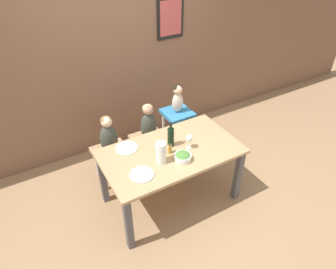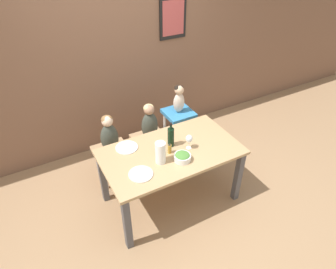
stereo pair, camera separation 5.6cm
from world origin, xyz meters
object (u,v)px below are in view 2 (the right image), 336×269
Objects in this scene: person_child_center at (149,122)px; dinner_plate_front_left at (141,174)px; chair_right_highchair at (178,121)px; person_baby_right at (179,98)px; chair_far_center at (150,142)px; dinner_plate_back_left at (127,148)px; wine_bottle at (171,137)px; chair_far_left at (112,154)px; salad_bowl_large at (182,157)px; paper_towel_roll at (160,153)px; person_child_left at (109,134)px; wine_glass_near at (189,139)px.

dinner_plate_front_left is at bearing -120.50° from person_child_center.
chair_right_highchair is at bearing -0.09° from person_child_center.
person_baby_right is (0.43, 0.00, 0.24)m from person_child_center.
dinner_plate_front_left is (-0.52, -0.89, 0.07)m from person_child_center.
dinner_plate_back_left is (-0.48, -0.43, 0.39)m from chair_far_center.
wine_bottle is 0.51m from dinner_plate_back_left.
dinner_plate_front_left is 1.00× the size of dinner_plate_back_left.
chair_far_center is 0.48m from chair_right_highchair.
salad_bowl_large is (0.50, -0.90, 0.42)m from chair_far_left.
wine_bottle is at bearing -23.14° from dinner_plate_back_left.
paper_towel_roll is 0.24m from salad_bowl_large.
person_child_left is at bearing 119.19° from salad_bowl_large.
paper_towel_roll is 0.99× the size of dinner_plate_front_left.
chair_far_center is 1.47× the size of wine_bottle.
chair_far_left is 1.78× the size of dinner_plate_front_left.
person_child_center is 2.95× the size of wine_glass_near.
chair_far_center is at bearing 41.28° from dinner_plate_back_left.
person_baby_right is (0.98, 0.00, 0.56)m from chair_far_left.
chair_far_center is 1.15× the size of person_baby_right.
wine_glass_near is at bearing -81.00° from person_child_center.
wine_bottle is (-0.47, -0.62, -0.06)m from person_baby_right.
wine_glass_near is at bearing -48.64° from person_child_left.
wine_bottle reaches higher than person_child_left.
chair_far_left is 0.58m from dinner_plate_back_left.
wine_bottle reaches higher than person_child_center.
person_baby_right is (0.43, 0.00, 0.56)m from chair_far_center.
salad_bowl_large is (0.22, -0.08, -0.08)m from paper_towel_roll.
person_baby_right is 1.07m from paper_towel_roll.
wine_bottle is (0.52, -0.62, 0.50)m from chair_far_left.
wine_glass_near is 0.67m from dinner_plate_front_left.
person_baby_right reaches higher than wine_glass_near.
dinner_plate_front_left is at bearing -163.92° from paper_towel_roll.
person_child_center reaches higher than salad_bowl_large.
chair_right_highchair is at bearing 53.04° from wine_bottle.
wine_bottle reaches higher than chair_far_left.
paper_towel_roll reaches higher than chair_right_highchair.
dinner_plate_back_left reaches higher than chair_far_left.
chair_far_center is 2.53× the size of wine_glass_near.
paper_towel_roll is at bearing 159.10° from salad_bowl_large.
chair_far_left is 2.53× the size of wine_glass_near.
salad_bowl_large is at bearing -118.21° from chair_right_highchair.
person_baby_right is 0.82m from wine_glass_near.
salad_bowl_large is 0.74× the size of dinner_plate_front_left.
person_child_left is 0.55m from person_child_center.
chair_far_left is 1.00× the size of chair_far_center.
chair_right_highchair is 0.83m from wine_bottle.
dinner_plate_front_left is at bearing -168.38° from wine_glass_near.
paper_towel_roll is at bearing -107.82° from person_child_center.
wine_bottle is at bearing -126.96° from chair_right_highchair.
dinner_plate_back_left is at bearing 132.99° from salad_bowl_large.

